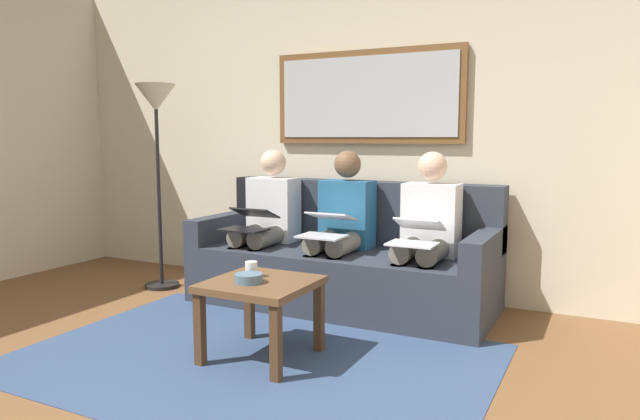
# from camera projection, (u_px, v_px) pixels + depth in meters

# --- Properties ---
(wall_rear) EXTENTS (6.00, 0.12, 2.60)m
(wall_rear) POSITION_uv_depth(u_px,v_px,m) (371.00, 129.00, 4.64)
(wall_rear) COLOR beige
(wall_rear) RESTS_ON ground_plane
(area_rug) EXTENTS (2.60, 1.80, 0.01)m
(area_rug) POSITION_uv_depth(u_px,v_px,m) (252.00, 359.00, 3.25)
(area_rug) COLOR #33476B
(area_rug) RESTS_ON ground_plane
(couch) EXTENTS (2.20, 0.90, 0.90)m
(couch) POSITION_uv_depth(u_px,v_px,m) (345.00, 262.00, 4.34)
(couch) COLOR #2D333D
(couch) RESTS_ON ground_plane
(framed_mirror) EXTENTS (1.55, 0.05, 0.72)m
(framed_mirror) POSITION_uv_depth(u_px,v_px,m) (367.00, 97.00, 4.53)
(framed_mirror) COLOR brown
(coffee_table) EXTENTS (0.56, 0.56, 0.45)m
(coffee_table) POSITION_uv_depth(u_px,v_px,m) (261.00, 294.00, 3.23)
(coffee_table) COLOR brown
(coffee_table) RESTS_ON ground_plane
(cup) EXTENTS (0.07, 0.07, 0.09)m
(cup) POSITION_uv_depth(u_px,v_px,m) (251.00, 269.00, 3.30)
(cup) COLOR silver
(cup) RESTS_ON coffee_table
(bowl) EXTENTS (0.15, 0.15, 0.05)m
(bowl) POSITION_uv_depth(u_px,v_px,m) (249.00, 278.00, 3.18)
(bowl) COLOR slate
(bowl) RESTS_ON coffee_table
(person_left) EXTENTS (0.38, 0.58, 1.14)m
(person_left) POSITION_uv_depth(u_px,v_px,m) (427.00, 230.00, 3.95)
(person_left) COLOR silver
(person_left) RESTS_ON couch
(laptop_white) EXTENTS (0.30, 0.37, 0.16)m
(laptop_white) POSITION_uv_depth(u_px,v_px,m) (417.00, 233.00, 3.74)
(laptop_white) COLOR white
(person_middle) EXTENTS (0.38, 0.58, 1.14)m
(person_middle) POSITION_uv_depth(u_px,v_px,m) (342.00, 224.00, 4.24)
(person_middle) COLOR #235B84
(person_middle) RESTS_ON couch
(laptop_silver) EXTENTS (0.31, 0.38, 0.16)m
(laptop_silver) POSITION_uv_depth(u_px,v_px,m) (327.00, 225.00, 4.03)
(laptop_silver) COLOR silver
(person_right) EXTENTS (0.38, 0.58, 1.14)m
(person_right) POSITION_uv_depth(u_px,v_px,m) (267.00, 218.00, 4.52)
(person_right) COLOR silver
(person_right) RESTS_ON couch
(laptop_black) EXTENTS (0.33, 0.36, 0.16)m
(laptop_black) POSITION_uv_depth(u_px,v_px,m) (250.00, 220.00, 4.31)
(laptop_black) COLOR black
(standing_lamp) EXTENTS (0.32, 0.32, 1.66)m
(standing_lamp) POSITION_uv_depth(u_px,v_px,m) (156.00, 120.00, 4.66)
(standing_lamp) COLOR black
(standing_lamp) RESTS_ON ground_plane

